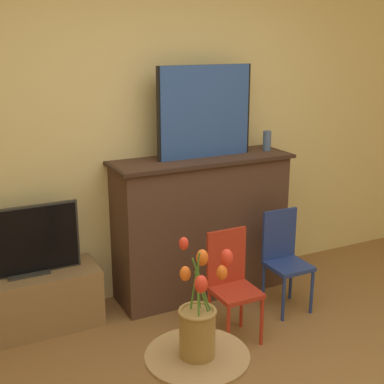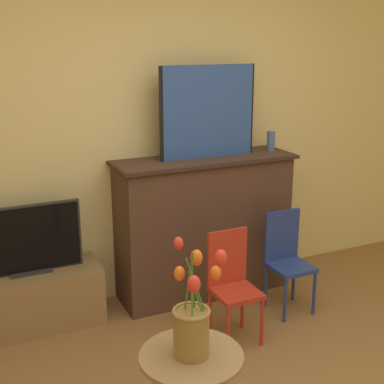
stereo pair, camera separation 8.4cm
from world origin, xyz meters
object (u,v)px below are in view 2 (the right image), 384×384
tv_monitor (28,240)px  vase_tulips (192,321)px  chair_blue (287,256)px  chair_red (232,280)px  painting (208,112)px

tv_monitor → vase_tulips: vase_tulips is taller
chair_blue → chair_red: bearing=-161.6°
tv_monitor → chair_red: tv_monitor is taller
painting → chair_red: bearing=-103.3°
painting → chair_blue: 1.20m
painting → tv_monitor: bearing=180.0°
painting → chair_red: size_ratio=1.02×
vase_tulips → tv_monitor: bearing=107.1°
painting → chair_red: (-0.16, -0.69, -1.01)m
painting → tv_monitor: size_ratio=1.06×
painting → vase_tulips: (-0.86, -1.57, -0.69)m
chair_red → chair_blue: bearing=18.4°
painting → vase_tulips: painting is taller
painting → chair_blue: (0.40, -0.51, -1.01)m
tv_monitor → chair_blue: bearing=-16.3°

